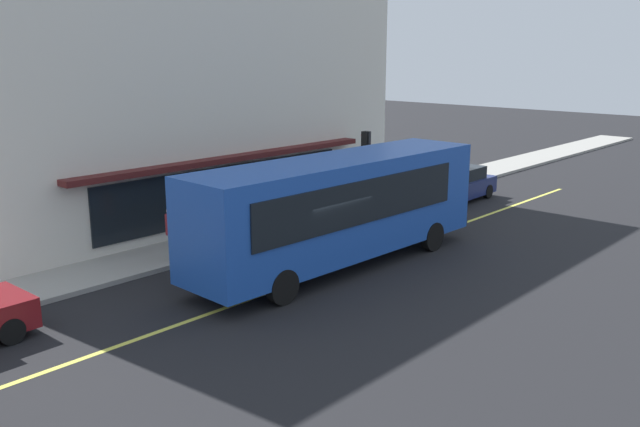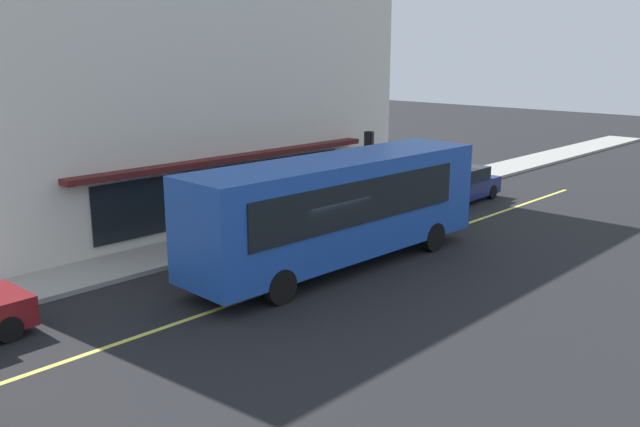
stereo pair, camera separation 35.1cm
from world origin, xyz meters
name	(u,v)px [view 1 (the left image)]	position (x,y,z in m)	size (l,w,h in m)	color
ground	(314,276)	(0.00, 0.00, 0.00)	(120.00, 120.00, 0.00)	black
sidewalk	(211,243)	(0.00, 5.00, 0.07)	(80.00, 2.41, 0.15)	#9E9B93
lane_centre_stripe	(314,276)	(0.00, 0.00, 0.00)	(36.00, 0.16, 0.01)	#D8D14C
storefront_building	(159,54)	(1.94, 10.37, 6.59)	(19.41, 8.95, 13.19)	silver
bus	(340,206)	(1.32, 0.11, 1.99)	(11.19, 2.83, 3.50)	#1E4CAD
traffic_light	(367,150)	(8.28, 4.62, 2.53)	(0.30, 0.52, 3.20)	#2D2D33
car_navy	(458,185)	(12.24, 2.42, 0.74)	(4.35, 1.96, 1.52)	navy
pedestrian_near_storefront	(171,228)	(-2.18, 4.25, 1.19)	(0.34, 0.34, 1.73)	black
pedestrian_waiting	(258,204)	(2.31, 5.05, 1.12)	(0.34, 0.34, 1.62)	black
pedestrian_at_corner	(235,204)	(1.34, 5.22, 1.23)	(0.34, 0.34, 1.78)	black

